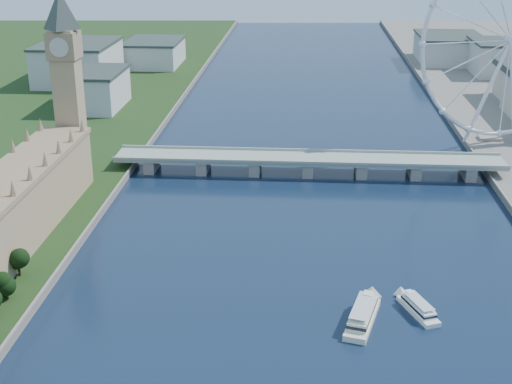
# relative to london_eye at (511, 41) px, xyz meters

# --- Properties ---
(big_ben) EXTENTS (20.02, 20.02, 110.00)m
(big_ben) POSITION_rel_london_eye_xyz_m (-247.98, -77.08, -0.95)
(big_ben) COLOR tan
(big_ben) RESTS_ON ground
(westminster_bridge) EXTENTS (220.00, 22.00, 9.50)m
(westminster_bridge) POSITION_rel_london_eye_xyz_m (-119.98, -55.08, -60.89)
(westminster_bridge) COLOR gray
(westminster_bridge) RESTS_ON ground
(london_eye) EXTENTS (113.60, 39.12, 124.30)m
(london_eye) POSITION_rel_london_eye_xyz_m (0.00, 0.00, 0.00)
(london_eye) COLOR silver
(london_eye) RESTS_ON ground
(city_skyline) EXTENTS (505.00, 280.00, 32.00)m
(city_skyline) POSITION_rel_london_eye_xyz_m (-80.75, 205.00, -50.56)
(city_skyline) COLOR beige
(city_skyline) RESTS_ON ground
(tour_boat_near) EXTENTS (16.65, 33.87, 7.28)m
(tour_boat_near) POSITION_rel_london_eye_xyz_m (-99.91, -215.52, -67.52)
(tour_boat_near) COLOR beige
(tour_boat_near) RESTS_ON ground
(tour_boat_far) EXTENTS (15.37, 26.05, 5.58)m
(tour_boat_far) POSITION_rel_london_eye_xyz_m (-78.92, -207.65, -67.52)
(tour_boat_far) COLOR white
(tour_boat_far) RESTS_ON ground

